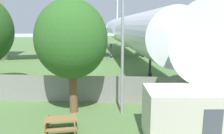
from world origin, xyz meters
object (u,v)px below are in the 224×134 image
object	(u,v)px
portable_cabin	(188,114)
picnic_bench_open_grass	(61,124)
tree_behind_benches	(71,40)
airplane	(129,31)

from	to	relation	value
portable_cabin	picnic_bench_open_grass	bearing A→B (deg)	173.60
portable_cabin	tree_behind_benches	size ratio (longest dim) A/B	0.61
airplane	tree_behind_benches	size ratio (longest dim) A/B	7.08
portable_cabin	tree_behind_benches	bearing A→B (deg)	150.35
tree_behind_benches	airplane	bearing A→B (deg)	80.70
airplane	tree_behind_benches	bearing A→B (deg)	-18.40
airplane	tree_behind_benches	xyz separation A→B (m)	(-3.69, -22.57, 0.08)
tree_behind_benches	portable_cabin	bearing A→B (deg)	-24.83
airplane	tree_behind_benches	world-z (taller)	airplane
portable_cabin	picnic_bench_open_grass	xyz separation A→B (m)	(-6.30, 0.17, -0.76)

